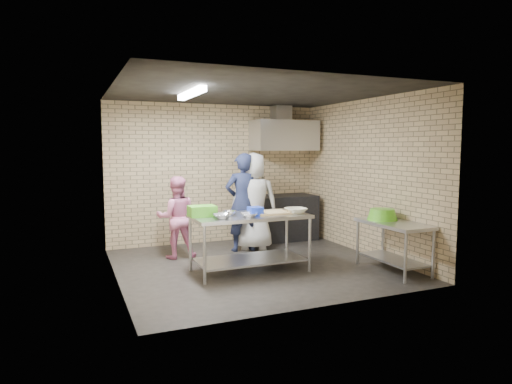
# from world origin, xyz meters

# --- Properties ---
(floor) EXTENTS (4.20, 4.20, 0.00)m
(floor) POSITION_xyz_m (0.00, 0.00, 0.00)
(floor) COLOR black
(floor) RESTS_ON ground
(ceiling) EXTENTS (4.20, 4.20, 0.00)m
(ceiling) POSITION_xyz_m (0.00, 0.00, 2.70)
(ceiling) COLOR black
(ceiling) RESTS_ON ground
(back_wall) EXTENTS (4.20, 0.06, 2.70)m
(back_wall) POSITION_xyz_m (0.00, 2.00, 1.35)
(back_wall) COLOR tan
(back_wall) RESTS_ON ground
(front_wall) EXTENTS (4.20, 0.06, 2.70)m
(front_wall) POSITION_xyz_m (0.00, -2.00, 1.35)
(front_wall) COLOR tan
(front_wall) RESTS_ON ground
(left_wall) EXTENTS (0.06, 4.00, 2.70)m
(left_wall) POSITION_xyz_m (-2.10, 0.00, 1.35)
(left_wall) COLOR tan
(left_wall) RESTS_ON ground
(right_wall) EXTENTS (0.06, 4.00, 2.70)m
(right_wall) POSITION_xyz_m (2.10, 0.00, 1.35)
(right_wall) COLOR tan
(right_wall) RESTS_ON ground
(prep_table) EXTENTS (1.73, 0.86, 0.86)m
(prep_table) POSITION_xyz_m (-0.20, -0.26, 0.43)
(prep_table) COLOR #A8A9AF
(prep_table) RESTS_ON floor
(side_counter) EXTENTS (0.60, 1.20, 0.75)m
(side_counter) POSITION_xyz_m (1.80, -1.10, 0.38)
(side_counter) COLOR silver
(side_counter) RESTS_ON floor
(stove) EXTENTS (1.20, 0.70, 0.90)m
(stove) POSITION_xyz_m (1.35, 1.65, 0.45)
(stove) COLOR black
(stove) RESTS_ON floor
(range_hood) EXTENTS (1.30, 0.60, 0.60)m
(range_hood) POSITION_xyz_m (1.35, 1.70, 2.10)
(range_hood) COLOR silver
(range_hood) RESTS_ON back_wall
(hood_duct) EXTENTS (0.35, 0.30, 0.30)m
(hood_duct) POSITION_xyz_m (1.35, 1.85, 2.55)
(hood_duct) COLOR #A5A8AD
(hood_duct) RESTS_ON back_wall
(wall_shelf) EXTENTS (0.80, 0.20, 0.04)m
(wall_shelf) POSITION_xyz_m (1.65, 1.89, 1.92)
(wall_shelf) COLOR #3F2B19
(wall_shelf) RESTS_ON back_wall
(fluorescent_fixture) EXTENTS (0.10, 1.25, 0.08)m
(fluorescent_fixture) POSITION_xyz_m (-1.00, 0.00, 2.64)
(fluorescent_fixture) COLOR white
(fluorescent_fixture) RESTS_ON ceiling
(green_crate) EXTENTS (0.38, 0.29, 0.15)m
(green_crate) POSITION_xyz_m (-0.90, -0.14, 0.94)
(green_crate) COLOR green
(green_crate) RESTS_ON prep_table
(blue_tub) EXTENTS (0.19, 0.19, 0.12)m
(blue_tub) POSITION_xyz_m (-0.15, -0.36, 0.93)
(blue_tub) COLOR #1937C0
(blue_tub) RESTS_ON prep_table
(cutting_board) EXTENTS (0.53, 0.40, 0.03)m
(cutting_board) POSITION_xyz_m (0.15, -0.28, 0.88)
(cutting_board) COLOR #CFB877
(cutting_board) RESTS_ON prep_table
(mixing_bowl_a) EXTENTS (0.30, 0.30, 0.07)m
(mixing_bowl_a) POSITION_xyz_m (-0.70, -0.46, 0.90)
(mixing_bowl_a) COLOR #B1B3B8
(mixing_bowl_a) RESTS_ON prep_table
(mixing_bowl_b) EXTENTS (0.23, 0.23, 0.06)m
(mixing_bowl_b) POSITION_xyz_m (-0.50, -0.21, 0.90)
(mixing_bowl_b) COLOR silver
(mixing_bowl_b) RESTS_ON prep_table
(mixing_bowl_c) EXTENTS (0.27, 0.27, 0.06)m
(mixing_bowl_c) POSITION_xyz_m (-0.30, -0.48, 0.90)
(mixing_bowl_c) COLOR silver
(mixing_bowl_c) RESTS_ON prep_table
(ceramic_bowl) EXTENTS (0.37, 0.37, 0.08)m
(ceramic_bowl) POSITION_xyz_m (0.50, -0.41, 0.91)
(ceramic_bowl) COLOR #C0BB9A
(ceramic_bowl) RESTS_ON prep_table
(green_basin) EXTENTS (0.46, 0.46, 0.17)m
(green_basin) POSITION_xyz_m (1.78, -0.85, 0.83)
(green_basin) COLOR #59C626
(green_basin) RESTS_ON side_counter
(bottle_red) EXTENTS (0.07, 0.07, 0.18)m
(bottle_red) POSITION_xyz_m (1.40, 1.89, 2.03)
(bottle_red) COLOR #B22619
(bottle_red) RESTS_ON wall_shelf
(bottle_green) EXTENTS (0.06, 0.06, 0.15)m
(bottle_green) POSITION_xyz_m (1.80, 1.89, 2.02)
(bottle_green) COLOR green
(bottle_green) RESTS_ON wall_shelf
(man_navy) EXTENTS (0.66, 0.45, 1.76)m
(man_navy) POSITION_xyz_m (0.19, 1.04, 0.88)
(man_navy) COLOR #151836
(man_navy) RESTS_ON floor
(woman_pink) EXTENTS (0.74, 0.61, 1.38)m
(woman_pink) POSITION_xyz_m (-1.03, 0.98, 0.69)
(woman_pink) COLOR #D36F99
(woman_pink) RESTS_ON floor
(woman_white) EXTENTS (1.01, 0.84, 1.77)m
(woman_white) POSITION_xyz_m (0.42, 1.07, 0.89)
(woman_white) COLOR silver
(woman_white) RESTS_ON floor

